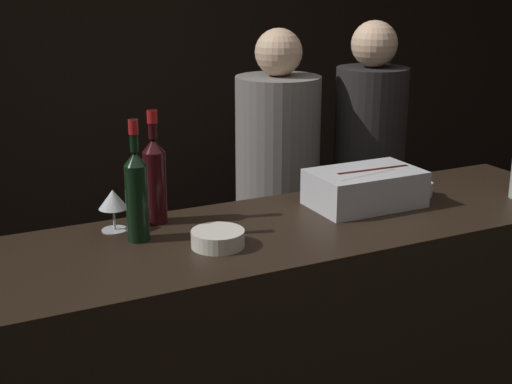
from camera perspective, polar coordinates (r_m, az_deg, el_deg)
The scene contains 10 objects.
wall_back_chalkboard at distance 4.08m, azimuth -12.57°, elevation 10.10°, with size 6.40×0.06×2.80m.
bar_counter at distance 2.53m, azimuth 0.32°, elevation -14.69°, with size 2.49×0.62×1.08m.
ice_bin_with_bottles at distance 2.54m, azimuth 8.75°, elevation 0.48°, with size 0.39×0.24×0.13m.
bowl_white at distance 2.15m, azimuth -3.07°, elevation -3.70°, with size 0.16×0.16×0.05m.
wine_glass at distance 2.30m, azimuth -11.36°, elevation -0.70°, with size 0.09×0.09×0.14m.
candle_votive at distance 2.69m, azimuth 13.31°, elevation 0.22°, with size 0.06×0.06×0.05m.
red_wine_bottle_tall at distance 2.33m, azimuth -8.11°, elevation 1.19°, with size 0.07×0.07×0.37m.
red_wine_bottle_burgundy at distance 2.19m, azimuth -9.53°, elevation -0.03°, with size 0.07×0.07×0.38m.
person_in_hoodie at distance 3.30m, azimuth 1.72°, elevation 0.15°, with size 0.38×0.38×1.65m.
person_grey_polo at distance 3.42m, azimuth 8.94°, elevation 1.07°, with size 0.33×0.33×1.67m.
Camera 1 is at (-0.96, -1.61, 1.88)m, focal length 50.00 mm.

